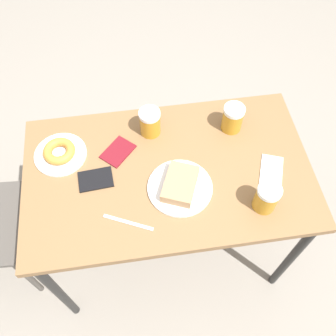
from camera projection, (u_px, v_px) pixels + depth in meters
name	position (u px, v px, depth m)	size (l,w,h in m)	color
ground_plane	(168.00, 243.00, 2.05)	(8.00, 8.00, 0.00)	gray
table	(168.00, 180.00, 1.47)	(0.64, 1.09, 0.76)	olive
plate_with_cake	(180.00, 186.00, 1.36)	(0.24, 0.24, 0.05)	white
plate_with_donut	(60.00, 153.00, 1.44)	(0.20, 0.20, 0.04)	white
beer_mug_left	(150.00, 122.00, 1.46)	(0.08, 0.08, 0.12)	#C68C23
beer_mug_center	(267.00, 198.00, 1.29)	(0.08, 0.08, 0.12)	#C68C23
beer_mug_right	(233.00, 118.00, 1.47)	(0.08, 0.08, 0.12)	#C68C23
napkin_folded	(271.00, 171.00, 1.41)	(0.16, 0.13, 0.00)	white
fork	(128.00, 222.00, 1.30)	(0.09, 0.17, 0.00)	silver
passport_near_edge	(96.00, 179.00, 1.39)	(0.10, 0.13, 0.01)	black
passport_far_edge	(118.00, 152.00, 1.45)	(0.15, 0.15, 0.01)	maroon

